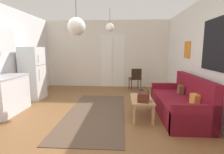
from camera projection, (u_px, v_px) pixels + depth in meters
The scene contains 13 objects.
ground_plane at pixel (91, 125), 3.56m from camera, with size 5.51×7.88×0.10m, color brown.
wall_back at pixel (107, 54), 6.99m from camera, with size 5.11×0.13×2.67m.
wall_right at pixel (222, 58), 3.19m from camera, with size 0.12×7.48×2.67m.
area_rug at pixel (96, 113), 4.12m from camera, with size 1.36×3.07×0.01m, color brown.
couch at pixel (181, 104), 3.89m from camera, with size 0.84×2.01×0.92m.
coffee_table at pixel (142, 101), 3.80m from camera, with size 0.46×0.90×0.44m.
bamboo_vase at pixel (141, 93), 3.85m from camera, with size 0.11×0.11×0.42m.
handbag at pixel (144, 97), 3.56m from camera, with size 0.28×0.35×0.30m.
refrigerator at pixel (33, 73), 5.21m from camera, with size 0.58×0.64×1.59m.
kitchen_counter at pixel (4, 82), 4.00m from camera, with size 0.61×1.09×2.01m.
accent_chair at pixel (135, 78), 6.42m from camera, with size 0.50×0.48×0.82m.
pendant_lamp_near at pixel (76, 27), 2.81m from camera, with size 0.29×0.29×0.94m.
pendant_lamp_far at pixel (110, 27), 4.91m from camera, with size 0.24×0.24×0.65m.
Camera 1 is at (0.66, -3.33, 1.49)m, focal length 27.38 mm.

